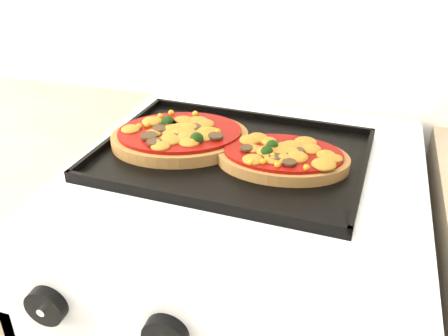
% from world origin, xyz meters
% --- Properties ---
extents(control_panel, '(0.60, 0.02, 0.09)m').
position_xyz_m(control_panel, '(-0.02, 1.39, 0.85)').
color(control_panel, silver).
rests_on(control_panel, stove).
extents(knob_left, '(0.06, 0.02, 0.06)m').
position_xyz_m(knob_left, '(-0.20, 1.37, 0.85)').
color(knob_left, black).
rests_on(knob_left, control_panel).
extents(knob_center, '(0.06, 0.02, 0.06)m').
position_xyz_m(knob_center, '(-0.03, 1.37, 0.85)').
color(knob_center, black).
rests_on(knob_center, control_panel).
extents(baking_tray, '(0.47, 0.36, 0.02)m').
position_xyz_m(baking_tray, '(-0.05, 1.72, 0.92)').
color(baking_tray, black).
rests_on(baking_tray, stove).
extents(pizza_left, '(0.30, 0.26, 0.04)m').
position_xyz_m(pizza_left, '(-0.15, 1.73, 0.94)').
color(pizza_left, '#9E6736').
rests_on(pizza_left, baking_tray).
extents(pizza_right, '(0.24, 0.17, 0.03)m').
position_xyz_m(pizza_right, '(0.04, 1.71, 0.94)').
color(pizza_right, '#9E6736').
rests_on(pizza_right, baking_tray).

